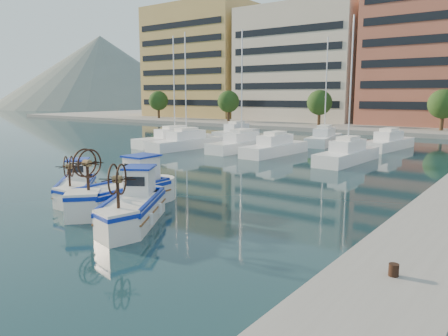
# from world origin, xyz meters

# --- Properties ---
(ground) EXTENTS (300.00, 300.00, 0.00)m
(ground) POSITION_xyz_m (0.00, 0.00, 0.00)
(ground) COLOR #18393F
(ground) RESTS_ON ground
(hill_west) EXTENTS (180.00, 180.00, 60.00)m
(hill_west) POSITION_xyz_m (-140.00, 110.00, 0.00)
(hill_west) COLOR slate
(hill_west) RESTS_ON ground
(yacht_marina) EXTENTS (37.87, 22.79, 11.50)m
(yacht_marina) POSITION_xyz_m (-3.06, 27.68, 0.53)
(yacht_marina) COLOR white
(yacht_marina) RESTS_ON ground
(fishing_boat_a) EXTENTS (3.93, 3.87, 2.53)m
(fishing_boat_a) POSITION_xyz_m (-4.12, 1.25, 0.70)
(fishing_boat_a) COLOR silver
(fishing_boat_a) RESTS_ON ground
(fishing_boat_b) EXTENTS (2.21, 5.05, 3.12)m
(fishing_boat_b) POSITION_xyz_m (-0.56, 1.51, 0.86)
(fishing_boat_b) COLOR silver
(fishing_boat_b) RESTS_ON ground
(fishing_boat_c) EXTENTS (3.96, 4.76, 2.90)m
(fishing_boat_c) POSITION_xyz_m (1.72, -0.00, 0.80)
(fishing_boat_c) COLOR silver
(fishing_boat_c) RESTS_ON ground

